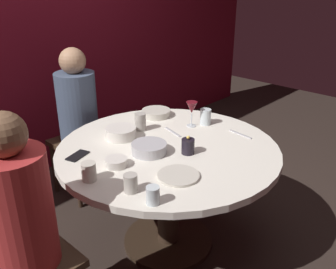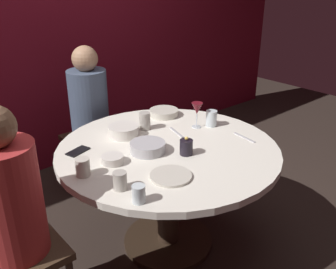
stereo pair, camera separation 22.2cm
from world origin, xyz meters
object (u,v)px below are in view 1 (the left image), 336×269
object	(u,v)px
cell_phone	(78,156)
bowl_small_white	(121,133)
bowl_sauce_side	(156,113)
wine_glass	(192,109)
cup_center_front	(153,195)
cup_by_left_diner	(205,117)
cup_by_right_diner	(140,122)
seated_diner_left	(19,213)
bowl_serving_large	(149,148)
seated_diner_back	(77,108)
cup_near_candle	(89,172)
dining_table	(168,168)
cup_far_edge	(131,183)
candle_holder	(188,146)
dinner_plate	(178,176)
bowl_salad_center	(116,162)

from	to	relation	value
cell_phone	bowl_small_white	world-z (taller)	bowl_small_white
cell_phone	bowl_sauce_side	bearing A→B (deg)	81.86
wine_glass	cup_center_front	xyz separation A→B (m)	(-0.83, -0.46, -0.08)
cup_by_left_diner	cup_by_right_diner	bearing A→B (deg)	146.29
seated_diner_left	bowl_serving_large	world-z (taller)	seated_diner_left
seated_diner_back	cell_phone	size ratio (longest dim) A/B	8.58
cup_near_candle	cup_by_right_diner	xyz separation A→B (m)	(0.62, 0.29, 0.01)
cell_phone	cup_by_right_diner	bearing A→B (deg)	74.50
bowl_sauce_side	cup_by_right_diner	world-z (taller)	cup_by_right_diner
dining_table	cup_center_front	xyz separation A→B (m)	(-0.49, -0.36, 0.19)
bowl_sauce_side	cup_far_edge	bearing A→B (deg)	-142.12
dining_table	cup_center_front	distance (m)	0.64
bowl_small_white	cup_by_right_diner	size ratio (longest dim) A/B	1.66
seated_diner_left	cup_by_right_diner	world-z (taller)	seated_diner_left
cell_phone	dining_table	bearing A→B (deg)	39.63
seated_diner_back	candle_holder	distance (m)	1.10
bowl_sauce_side	cup_far_edge	xyz separation A→B (m)	(-0.81, -0.63, 0.02)
cell_phone	cup_center_front	xyz separation A→B (m)	(-0.04, -0.65, 0.04)
seated_diner_back	cup_by_left_diner	world-z (taller)	seated_diner_back
candle_holder	dinner_plate	size ratio (longest dim) A/B	0.51
dinner_plate	wine_glass	bearing A→B (deg)	34.22
cup_far_edge	bowl_salad_center	bearing A→B (deg)	64.93
seated_diner_back	bowl_sauce_side	distance (m)	0.62
seated_diner_left	seated_diner_back	distance (m)	1.35
cup_by_right_diner	bowl_sauce_side	bearing A→B (deg)	22.80
cup_near_candle	cup_center_front	distance (m)	0.39
seated_diner_back	cup_center_front	distance (m)	1.40
dining_table	cell_phone	size ratio (longest dim) A/B	9.66
wine_glass	bowl_small_white	size ratio (longest dim) A/B	0.90
wine_glass	cup_near_candle	xyz separation A→B (m)	(-0.91, -0.08, -0.08)
seated_diner_back	cup_far_edge	world-z (taller)	seated_diner_back
dining_table	bowl_salad_center	distance (m)	0.41
dinner_plate	cup_far_edge	distance (m)	0.28
seated_diner_left	bowl_sauce_side	size ratio (longest dim) A/B	5.70
cup_near_candle	candle_holder	bearing A→B (deg)	-16.53
cup_by_right_diner	cup_far_edge	xyz separation A→B (m)	(-0.55, -0.52, -0.01)
bowl_serving_large	cup_by_right_diner	world-z (taller)	cup_by_right_diner
bowl_sauce_side	candle_holder	bearing A→B (deg)	-118.49
cup_near_candle	seated_diner_left	bearing A→B (deg)	-176.52
bowl_serving_large	bowl_sauce_side	xyz separation A→B (m)	(0.46, 0.40, -0.01)
bowl_salad_center	seated_diner_back	bearing A→B (deg)	67.84
wine_glass	cup_near_candle	size ratio (longest dim) A/B	1.80
candle_holder	cup_by_left_diner	size ratio (longest dim) A/B	1.02
seated_diner_left	cup_center_front	distance (m)	0.59
cell_phone	cup_center_front	bearing A→B (deg)	-20.58
seated_diner_left	cup_far_edge	xyz separation A→B (m)	(0.46, -0.21, 0.03)
bowl_sauce_side	wine_glass	bearing A→B (deg)	-85.38
bowl_salad_center	bowl_sauce_side	size ratio (longest dim) A/B	0.58
cup_near_candle	cup_far_edge	xyz separation A→B (m)	(0.07, -0.24, -0.00)
cup_near_candle	cup_by_right_diner	distance (m)	0.69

